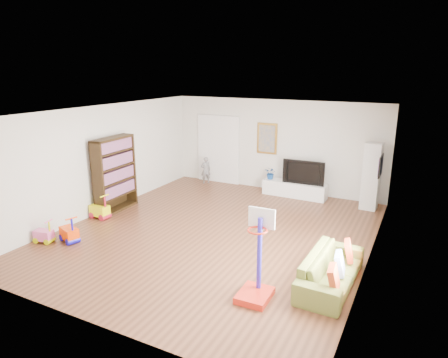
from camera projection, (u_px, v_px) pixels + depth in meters
The scene contains 25 objects.
floor at pixel (216, 232), 8.99m from camera, with size 6.50×7.50×0.00m, color brown.
ceiling at pixel (215, 112), 8.27m from camera, with size 6.50×7.50×0.00m, color white.
wall_back at pixel (275, 146), 11.85m from camera, with size 6.50×0.00×2.70m, color silver.
wall_front at pixel (85, 238), 5.42m from camera, with size 6.50×0.00×2.70m, color silver.
wall_left at pixel (102, 159), 10.06m from camera, with size 0.00×7.50×2.70m, color silver.
wall_right at pixel (374, 196), 7.20m from camera, with size 0.00×7.50×2.70m, color silver.
navy_accent at pixel (384, 154), 8.28m from camera, with size 0.01×3.20×1.70m, color black.
olive_wainscot at pixel (378, 215), 8.64m from camera, with size 0.01×3.20×1.00m, color brown.
doorway at pixel (218, 150), 12.73m from camera, with size 1.45×0.06×2.10m, color white.
painting_back at pixel (267, 139), 11.87m from camera, with size 0.62×0.06×0.92m, color gold.
artwork_right at pixel (381, 166), 8.56m from camera, with size 0.04×0.56×0.46m, color #7F3F8C.
media_console at pixel (295, 189), 11.46m from camera, with size 1.83×0.46×0.43m, color white.
tall_cabinet at pixel (371, 176), 10.29m from camera, with size 0.41×0.41×1.75m, color silver.
bookshelf at pixel (115, 174), 10.17m from camera, with size 0.34×1.31×1.91m, color black.
sofa at pixel (331, 270), 6.76m from camera, with size 1.91×0.75×0.56m, color olive.
basketball_hoop at pixel (256, 257), 6.22m from camera, with size 0.51×0.62×1.48m, color red.
ride_on_yellow at pixel (99, 206), 9.77m from camera, with size 0.46×0.29×0.62m, color #F7F70A.
ride_on_orange at pixel (69, 229), 8.44m from camera, with size 0.44×0.27×0.59m, color #F93C00.
ride_on_pink at pixel (43, 231), 8.41m from camera, with size 0.38×0.24×0.51m, color pink.
child at pixel (206, 170), 12.72m from camera, with size 0.31×0.21×0.86m, color slate.
tv at pixel (304, 171), 11.22m from camera, with size 1.18×0.16×0.68m, color black.
vase_plant at pixel (271, 173), 11.66m from camera, with size 0.33×0.29×0.37m, color navy.
pillow_left at pixel (334, 278), 6.16m from camera, with size 0.10×0.38×0.38m, color #A93A1C.
pillow_center at pixel (340, 264), 6.62m from camera, with size 0.10×0.36×0.36m, color silver.
pillow_right at pixel (349, 251), 7.09m from camera, with size 0.09×0.35×0.35m, color red.
Camera 1 is at (3.96, -7.34, 3.57)m, focal length 32.00 mm.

